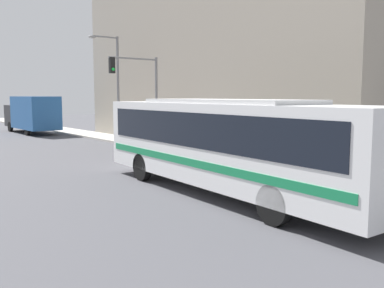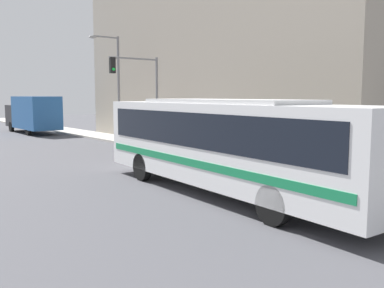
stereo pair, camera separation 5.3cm
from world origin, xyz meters
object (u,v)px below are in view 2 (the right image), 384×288
object	(u,v)px
traffic_light_pole	(141,85)
delivery_truck	(33,113)
pedestrian_near_corner	(163,130)
fire_hydrant	(255,156)
city_bus	(225,140)
parking_meter	(217,139)
street_lamp	(115,79)

from	to	relation	value
traffic_light_pole	delivery_truck	bearing A→B (deg)	95.21
traffic_light_pole	pedestrian_near_corner	world-z (taller)	traffic_light_pole
traffic_light_pole	fire_hydrant	bearing A→B (deg)	-83.56
fire_hydrant	city_bus	bearing A→B (deg)	-146.04
city_bus	fire_hydrant	size ratio (longest dim) A/B	17.59
traffic_light_pole	parking_meter	distance (m)	6.49
pedestrian_near_corner	fire_hydrant	bearing A→B (deg)	-95.34
delivery_truck	street_lamp	size ratio (longest dim) A/B	1.14
fire_hydrant	parking_meter	xyz separation A→B (m)	(0.00, 2.68, 0.59)
delivery_truck	parking_meter	bearing A→B (deg)	-83.66
fire_hydrant	street_lamp	xyz separation A→B (m)	(-0.03, 13.49, 3.91)
delivery_truck	parking_meter	xyz separation A→B (m)	(2.39, -21.53, -0.65)
fire_hydrant	parking_meter	size ratio (longest dim) A/B	0.50
city_bus	street_lamp	xyz separation A→B (m)	(5.05, 16.91, 2.56)
street_lamp	pedestrian_near_corner	bearing A→B (deg)	-79.68
fire_hydrant	pedestrian_near_corner	distance (m)	8.87
parking_meter	street_lamp	bearing A→B (deg)	90.15
fire_hydrant	street_lamp	distance (m)	14.04
fire_hydrant	pedestrian_near_corner	bearing A→B (deg)	84.66
city_bus	parking_meter	xyz separation A→B (m)	(5.08, 6.10, -0.76)
parking_meter	street_lamp	size ratio (longest dim) A/B	0.19
delivery_truck	pedestrian_near_corner	distance (m)	15.75
fire_hydrant	traffic_light_pole	xyz separation A→B (m)	(-0.96, 8.46, 3.38)
city_bus	fire_hydrant	distance (m)	6.27
fire_hydrant	traffic_light_pole	distance (m)	9.16
delivery_truck	parking_meter	size ratio (longest dim) A/B	5.96
traffic_light_pole	street_lamp	xyz separation A→B (m)	(0.93, 5.03, 0.53)
delivery_truck	fire_hydrant	world-z (taller)	delivery_truck
city_bus	street_lamp	size ratio (longest dim) A/B	1.68
delivery_truck	pedestrian_near_corner	world-z (taller)	delivery_truck
city_bus	street_lamp	world-z (taller)	street_lamp
city_bus	delivery_truck	xyz separation A→B (m)	(2.69, 27.63, -0.11)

